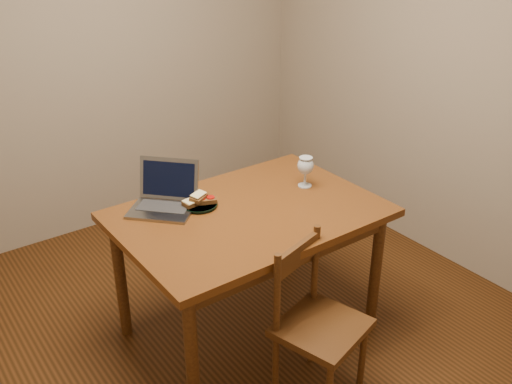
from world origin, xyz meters
TOP-DOWN VIEW (x-y plane):
  - floor at (0.00, 0.00)m, footprint 3.20×3.20m
  - back_wall at (0.00, 1.61)m, footprint 3.20×0.02m
  - right_wall at (1.61, 0.00)m, footprint 0.02×3.20m
  - table at (0.12, -0.02)m, footprint 1.30×0.90m
  - chair at (0.11, -0.58)m, footprint 0.46×0.45m
  - plate at (-0.06, 0.17)m, footprint 0.19×0.19m
  - sandwich_cheese at (-0.09, 0.18)m, footprint 0.11×0.07m
  - sandwich_tomato at (-0.02, 0.16)m, footprint 0.12×0.10m
  - sandwich_top at (-0.06, 0.17)m, footprint 0.11×0.10m
  - milk_glass at (0.53, 0.03)m, footprint 0.09×0.09m
  - laptop at (-0.19, 0.27)m, footprint 0.42×0.42m

SIDE VIEW (x-z plane):
  - floor at x=0.00m, z-range -0.02..0.00m
  - chair at x=0.11m, z-range 0.24..0.64m
  - table at x=0.12m, z-range 0.28..1.02m
  - plate at x=-0.06m, z-range 0.74..0.76m
  - sandwich_cheese at x=-0.09m, z-range 0.76..0.79m
  - sandwich_tomato at x=-0.02m, z-range 0.76..0.79m
  - sandwich_top at x=-0.06m, z-range 0.78..0.81m
  - laptop at x=-0.19m, z-range 0.69..0.91m
  - milk_glass at x=0.53m, z-range 0.74..0.91m
  - back_wall at x=0.00m, z-range 0.00..2.60m
  - right_wall at x=1.61m, z-range 0.00..2.60m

